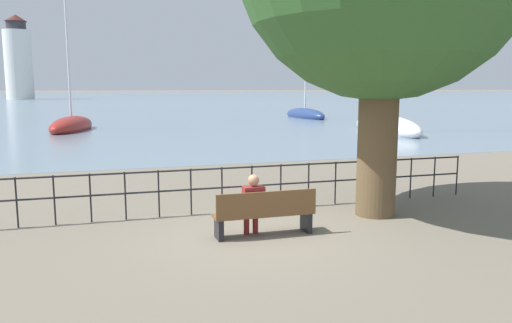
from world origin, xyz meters
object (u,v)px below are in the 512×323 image
(sailboat_0, at_px, (72,126))
(seated_person_left, at_px, (253,202))
(park_bench, at_px, (265,214))
(harbor_lighthouse, at_px, (18,60))
(sailboat_1, at_px, (386,127))
(sailboat_3, at_px, (305,114))

(sailboat_0, bearing_deg, seated_person_left, -66.47)
(park_bench, xyz_separation_m, harbor_lighthouse, (-21.09, 123.78, 8.79))
(sailboat_1, height_order, harbor_lighthouse, harbor_lighthouse)
(park_bench, distance_m, seated_person_left, 0.32)
(park_bench, bearing_deg, seated_person_left, 159.25)
(seated_person_left, height_order, sailboat_0, sailboat_0)
(seated_person_left, height_order, sailboat_1, sailboat_1)
(sailboat_3, bearing_deg, harbor_lighthouse, 109.28)
(seated_person_left, xyz_separation_m, sailboat_3, (15.68, 34.63, -0.34))
(harbor_lighthouse, bearing_deg, park_bench, -80.33)
(park_bench, bearing_deg, sailboat_3, 65.98)
(seated_person_left, distance_m, sailboat_3, 38.01)
(park_bench, relative_size, sailboat_3, 0.18)
(sailboat_0, bearing_deg, sailboat_1, -7.12)
(sailboat_3, xyz_separation_m, harbor_lighthouse, (-36.56, 89.08, 8.91))
(seated_person_left, bearing_deg, harbor_lighthouse, 99.58)
(park_bench, relative_size, harbor_lighthouse, 0.10)
(sailboat_0, bearing_deg, sailboat_3, 36.16)
(seated_person_left, bearing_deg, park_bench, -20.75)
(harbor_lighthouse, bearing_deg, sailboat_1, -71.26)
(park_bench, height_order, seated_person_left, seated_person_left)
(park_bench, bearing_deg, sailboat_1, 52.80)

